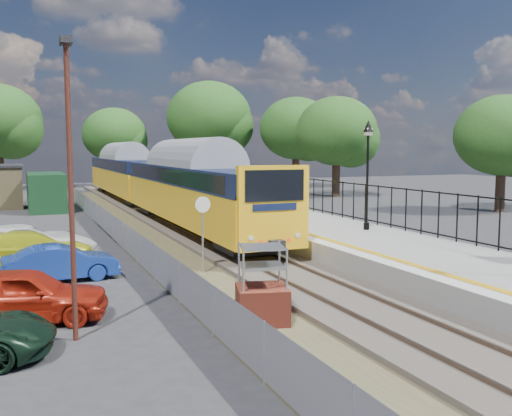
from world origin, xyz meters
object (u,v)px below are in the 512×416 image
carpark_lamp (70,171)px  car_blue (61,263)px  victorian_lamp_north (368,149)px  car_white (26,244)px  car_yellow (30,249)px  car_red (24,295)px  train (150,178)px  speed_sign (203,222)px  brick_plinth (262,286)px

carpark_lamp → car_blue: carpark_lamp is taller
victorian_lamp_north → carpark_lamp: (-12.48, -7.13, -0.45)m
victorian_lamp_north → car_white: victorian_lamp_north is taller
car_yellow → car_red: bearing=174.7°
victorian_lamp_north → train: (-5.30, 18.25, -1.96)m
victorian_lamp_north → car_white: bearing=168.2°
car_red → car_yellow: bearing=10.4°
car_white → carpark_lamp: bearing=174.2°
train → speed_sign: train is taller
victorian_lamp_north → brick_plinth: 11.64m
train → victorian_lamp_north: bearing=-73.8°
victorian_lamp_north → carpark_lamp: carpark_lamp is taller
car_red → car_blue: car_red is taller
train → brick_plinth: train is taller
victorian_lamp_north → brick_plinth: (-8.10, -7.65, -3.35)m
car_blue → carpark_lamp: bearing=174.5°
speed_sign → car_white: (-5.58, 4.60, -1.10)m
brick_plinth → car_white: size_ratio=0.38×
victorian_lamp_north → speed_sign: (-7.80, -1.81, -2.47)m
speed_sign → car_blue: speed_sign is taller
speed_sign → car_blue: (-4.56, 0.92, -1.23)m
carpark_lamp → car_blue: (0.12, 6.24, -3.25)m
train → carpark_lamp: 26.42m
car_red → car_blue: 4.51m
car_white → car_yellow: bearing=177.6°
brick_plinth → car_yellow: size_ratio=0.43×
speed_sign → car_yellow: bearing=141.2°
carpark_lamp → car_yellow: carpark_lamp is taller
speed_sign → car_white: speed_sign is taller
brick_plinth → car_white: 11.70m
brick_plinth → car_yellow: bearing=118.3°
train → brick_plinth: (-2.80, -25.90, -1.39)m
carpark_lamp → car_blue: size_ratio=1.85×
car_blue → car_yellow: 2.91m
speed_sign → car_white: bearing=135.9°
speed_sign → car_yellow: (-5.45, 3.70, -1.17)m
train → car_white: bearing=-117.6°
carpark_lamp → car_white: bearing=95.2°
brick_plinth → speed_sign: bearing=87.0°
train → car_red: 24.95m
victorian_lamp_north → car_white: size_ratio=0.87×
car_blue → brick_plinth: bearing=-152.2°
car_red → brick_plinth: bearing=-101.2°
brick_plinth → car_yellow: brick_plinth is taller
victorian_lamp_north → car_blue: bearing=-175.9°
victorian_lamp_north → car_blue: size_ratio=1.27×
speed_sign → carpark_lamp: size_ratio=0.40×
carpark_lamp → train: bearing=74.2°
speed_sign → car_red: size_ratio=0.66×
car_yellow → brick_plinth: bearing=-154.6°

